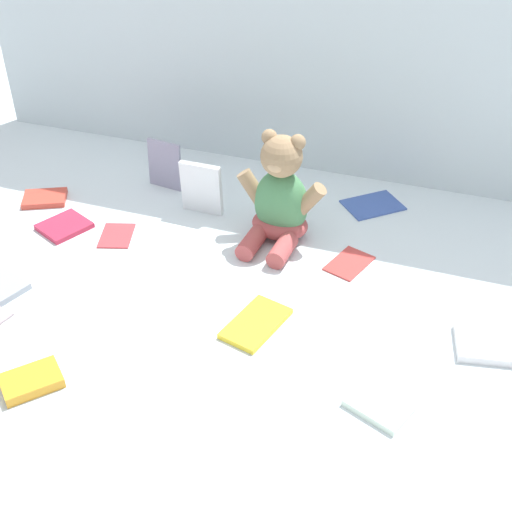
{
  "coord_description": "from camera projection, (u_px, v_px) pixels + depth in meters",
  "views": [
    {
      "loc": [
        0.32,
        -1.06,
        0.83
      ],
      "look_at": [
        -0.01,
        -0.1,
        0.1
      ],
      "focal_mm": 46.97,
      "sensor_mm": 36.0,
      "label": 1
    }
  ],
  "objects": [
    {
      "name": "book_case_0",
      "position": [
        349.0,
        263.0,
        1.4
      ],
      "size": [
        0.1,
        0.12,
        0.01
      ],
      "primitive_type": "cube",
      "rotation": [
        0.0,
        0.0,
        2.81
      ],
      "color": "#C03C37",
      "rests_on": "ground_plane"
    },
    {
      "name": "ground_plane",
      "position": [
        276.0,
        269.0,
        1.38
      ],
      "size": [
        3.2,
        3.2,
        0.0
      ],
      "primitive_type": "plane",
      "color": "silver"
    },
    {
      "name": "book_case_10",
      "position": [
        165.0,
        165.0,
        1.62
      ],
      "size": [
        0.09,
        0.03,
        0.12
      ],
      "primitive_type": "cube",
      "rotation": [
        -0.05,
        0.0,
        -0.14
      ],
      "color": "#928EAA",
      "rests_on": "ground_plane"
    },
    {
      "name": "teddy_bear",
      "position": [
        280.0,
        200.0,
        1.43
      ],
      "size": [
        0.2,
        0.18,
        0.24
      ],
      "rotation": [
        0.0,
        0.0,
        -0.06
      ],
      "color": "#4C8C59",
      "rests_on": "ground_plane"
    },
    {
      "name": "book_case_8",
      "position": [
        31.0,
        381.0,
        1.12
      ],
      "size": [
        0.11,
        0.12,
        0.02
      ],
      "primitive_type": "cube",
      "rotation": [
        0.0,
        0.0,
        2.41
      ],
      "color": "gold",
      "rests_on": "ground_plane"
    },
    {
      "name": "book_case_11",
      "position": [
        64.0,
        226.0,
        1.5
      ],
      "size": [
        0.13,
        0.13,
        0.01
      ],
      "primitive_type": "cube",
      "rotation": [
        0.0,
        0.0,
        4.28
      ],
      "color": "#BE2742",
      "rests_on": "ground_plane"
    },
    {
      "name": "book_case_9",
      "position": [
        201.0,
        188.0,
        1.53
      ],
      "size": [
        0.1,
        0.03,
        0.13
      ],
      "primitive_type": "cube",
      "rotation": [
        0.06,
        0.0,
        -0.03
      ],
      "color": "white",
      "rests_on": "ground_plane"
    },
    {
      "name": "book_case_2",
      "position": [
        373.0,
        204.0,
        1.58
      ],
      "size": [
        0.16,
        0.16,
        0.01
      ],
      "primitive_type": "cube",
      "rotation": [
        0.0,
        0.0,
        5.44
      ],
      "color": "#3956A6",
      "rests_on": "ground_plane"
    },
    {
      "name": "book_case_4",
      "position": [
        45.0,
        198.0,
        1.6
      ],
      "size": [
        0.12,
        0.11,
        0.01
      ],
      "primitive_type": "cube",
      "rotation": [
        0.0,
        0.0,
        5.17
      ],
      "color": "#C33F30",
      "rests_on": "ground_plane"
    },
    {
      "name": "book_case_7",
      "position": [
        378.0,
        406.0,
        1.08
      ],
      "size": [
        0.12,
        0.1,
        0.01
      ],
      "primitive_type": "cube",
      "rotation": [
        0.0,
        0.0,
        1.19
      ],
      "color": "white",
      "rests_on": "ground_plane"
    },
    {
      "name": "book_case_3",
      "position": [
        256.0,
        323.0,
        1.24
      ],
      "size": [
        0.11,
        0.15,
        0.01
      ],
      "primitive_type": "cube",
      "rotation": [
        0.0,
        0.0,
        2.89
      ],
      "color": "yellow",
      "rests_on": "ground_plane"
    },
    {
      "name": "backdrop_drape",
      "position": [
        339.0,
        32.0,
        1.52
      ],
      "size": [
        1.88,
        0.03,
        0.71
      ],
      "primitive_type": "cube",
      "color": "silver",
      "rests_on": "ground_plane"
    },
    {
      "name": "book_case_5",
      "position": [
        117.0,
        235.0,
        1.48
      ],
      "size": [
        0.09,
        0.11,
        0.01
      ],
      "primitive_type": "cube",
      "rotation": [
        0.0,
        0.0,
        0.3
      ],
      "color": "#C23A3F",
      "rests_on": "ground_plane"
    },
    {
      "name": "book_case_1",
      "position": [
        494.0,
        345.0,
        1.19
      ],
      "size": [
        0.15,
        0.12,
        0.02
      ],
      "primitive_type": "cube",
      "rotation": [
        0.0,
        0.0,
        4.89
      ],
      "color": "white",
      "rests_on": "ground_plane"
    }
  ]
}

